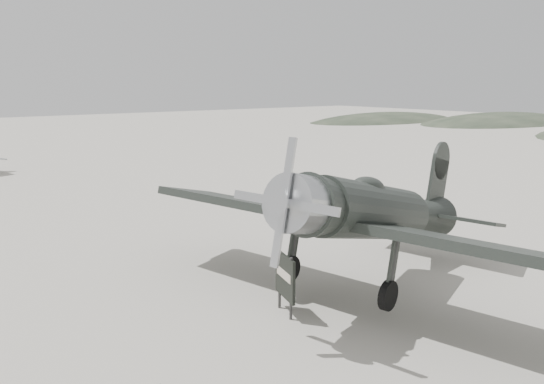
{
  "coord_description": "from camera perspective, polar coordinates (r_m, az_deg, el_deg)",
  "views": [
    {
      "loc": [
        -9.37,
        -11.08,
        5.33
      ],
      "look_at": [
        1.83,
        3.66,
        1.5
      ],
      "focal_mm": 35.0,
      "sensor_mm": 36.0,
      "label": 1
    }
  ],
  "objects": [
    {
      "name": "sign_board",
      "position": [
        12.46,
        1.42,
        -9.19
      ],
      "size": [
        0.35,
        1.01,
        1.49
      ],
      "rotation": [
        0.0,
        0.0,
        -0.28
      ],
      "color": "#333333",
      "rests_on": "ground"
    },
    {
      "name": "lowwing_monoplane",
      "position": [
        13.81,
        11.12,
        -2.21
      ],
      "size": [
        8.77,
        12.12,
        3.9
      ],
      "rotation": [
        0.0,
        0.24,
        0.24
      ],
      "color": "black",
      "rests_on": "ground"
    },
    {
      "name": "hill_northeast",
      "position": [
        78.5,
        12.14,
        7.54
      ],
      "size": [
        32.0,
        16.0,
        5.2
      ],
      "primitive_type": "ellipsoid",
      "color": "#283425",
      "rests_on": "ground"
    },
    {
      "name": "hill_east_north",
      "position": [
        79.8,
        23.5,
        6.9
      ],
      "size": [
        36.0,
        18.0,
        6.0
      ],
      "primitive_type": "ellipsoid",
      "color": "#283425",
      "rests_on": "ground"
    },
    {
      "name": "ground",
      "position": [
        15.46,
        2.83,
        -8.49
      ],
      "size": [
        160.0,
        160.0,
        0.0
      ],
      "primitive_type": "plane",
      "color": "#A19B8E",
      "rests_on": "ground"
    }
  ]
}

